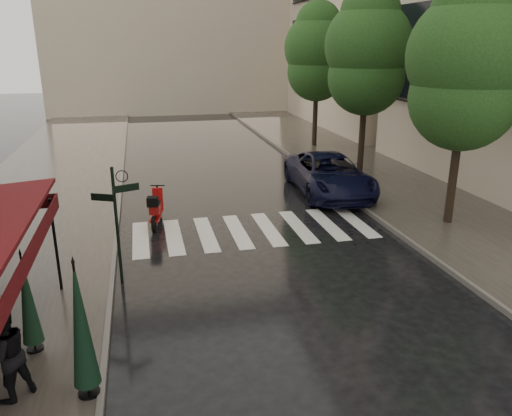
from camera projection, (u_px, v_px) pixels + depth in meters
name	position (u px, v px, depth m)	size (l,w,h in m)	color
ground	(178.00, 340.00, 10.47)	(120.00, 120.00, 0.00)	black
sidewalk_near	(45.00, 193.00, 20.58)	(6.00, 60.00, 0.12)	#38332D
sidewalk_far	(374.00, 173.00, 23.75)	(5.50, 60.00, 0.12)	#38332D
curb_near	(121.00, 188.00, 21.23)	(0.12, 60.00, 0.16)	#595651
curb_far	(318.00, 176.00, 23.15)	(0.12, 60.00, 0.16)	#595651
crosswalk	(253.00, 230.00, 16.66)	(7.85, 3.20, 0.01)	silver
signpost	(116.00, 216.00, 12.41)	(1.17, 0.29, 3.10)	black
tree_near	(467.00, 64.00, 15.49)	(3.80, 3.80, 7.99)	black
tree_mid	(368.00, 52.00, 21.86)	(3.80, 3.80, 8.34)	black
tree_far	(317.00, 52.00, 28.42)	(3.80, 3.80, 8.16)	black
pedestrian_terrace	(5.00, 355.00, 8.33)	(0.83, 0.64, 1.70)	black
scooter	(156.00, 209.00, 16.93)	(0.67, 1.87, 1.24)	black
parked_car	(329.00, 174.00, 20.56)	(2.67, 5.78, 1.61)	black
parasol_front	(81.00, 325.00, 8.26)	(0.46, 0.46, 2.56)	black
parasol_back	(27.00, 299.00, 9.58)	(0.40, 0.40, 2.12)	black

